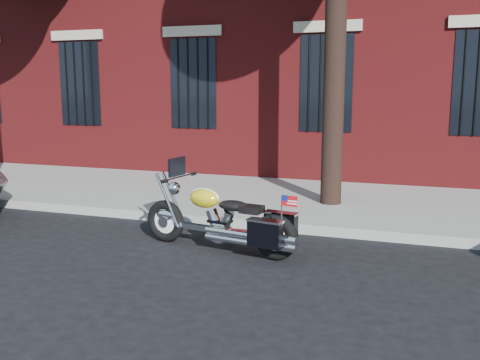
% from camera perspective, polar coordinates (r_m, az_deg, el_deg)
% --- Properties ---
extents(ground, '(120.00, 120.00, 0.00)m').
position_cam_1_polar(ground, '(6.83, 1.43, -8.38)').
color(ground, black).
rests_on(ground, ground).
extents(curb, '(40.00, 0.16, 0.15)m').
position_cam_1_polar(curb, '(8.08, 4.35, -4.93)').
color(curb, gray).
rests_on(curb, ground).
extents(sidewalk, '(40.00, 3.60, 0.15)m').
position_cam_1_polar(sidewalk, '(9.86, 7.07, -2.24)').
color(sidewalk, gray).
rests_on(sidewalk, ground).
extents(motorcycle, '(2.30, 0.93, 1.20)m').
position_cam_1_polar(motorcycle, '(6.98, -1.62, -4.50)').
color(motorcycle, black).
rests_on(motorcycle, ground).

